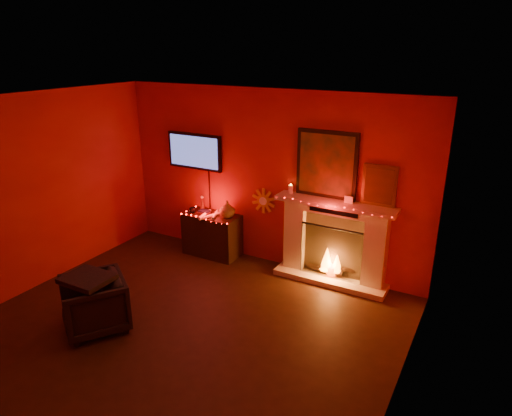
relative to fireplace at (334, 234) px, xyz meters
The scene contains 6 objects.
room 2.72m from the fireplace, 115.53° to the right, with size 5.00×5.00×5.00m.
fireplace is the anchor object (origin of this frame).
tv 2.61m from the fireplace, behind, with size 1.00×0.07×1.24m.
sunburst_clock 1.23m from the fireplace, behind, with size 0.40×0.03×0.40m.
console_table 2.04m from the fireplace, behind, with size 0.91×0.55×0.96m.
armchair 3.32m from the fireplace, 129.17° to the right, with size 0.72×0.74×0.67m, color black.
Camera 1 is at (3.07, -3.40, 3.28)m, focal length 32.00 mm.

